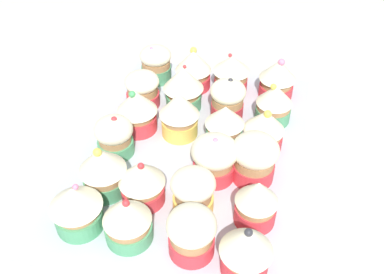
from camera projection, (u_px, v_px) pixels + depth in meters
The scene contains 25 objects.
ground_plane at pixel (192, 164), 67.59cm from camera, with size 180.00×180.00×3.00cm, color beige.
baking_tray at pixel (192, 155), 66.20cm from camera, with size 47.35×33.40×1.20cm.
cupcake_0 at pixel (156, 63), 78.44cm from camera, with size 5.69×5.69×6.87cm.
cupcake_1 at pixel (142, 89), 72.71cm from camera, with size 5.79×5.79×6.32cm.
cupcake_2 at pixel (137, 110), 67.38cm from camera, with size 6.44×6.44×7.72cm.
cupcake_3 at pixel (114, 136), 63.67cm from camera, with size 5.75×5.75×6.68cm.
cupcake_4 at pixel (103, 169), 57.38cm from camera, with size 6.40×6.40×8.07cm.
cupcake_5 at pixel (76, 207), 53.10cm from camera, with size 6.66×6.66×7.23cm.
cupcake_6 at pixel (193, 68), 76.30cm from camera, with size 6.44×6.44×7.81cm.
cupcake_7 at pixel (183, 87), 71.50cm from camera, with size 6.73×6.73×8.09cm.
cupcake_8 at pixel (179, 113), 66.23cm from camera, with size 6.22×6.22×7.91cm.
cupcake_9 at pixel (142, 181), 56.37cm from camera, with size 6.19×6.19×7.26cm.
cupcake_10 at pixel (127, 219), 51.84cm from camera, with size 6.00×6.00×7.27cm.
cupcake_11 at pixel (231, 73), 75.58cm from camera, with size 6.49×6.49×7.22cm.
cupcake_12 at pixel (228, 99), 69.89cm from camera, with size 5.77×5.77×7.24cm.
cupcake_13 at pixel (225, 124), 65.03cm from camera, with size 5.99×5.99×6.97cm.
cupcake_14 at pixel (214, 158), 59.67cm from camera, with size 6.61×6.61×7.18cm.
cupcake_15 at pixel (193, 191), 55.34cm from camera, with size 5.84×5.84×6.49cm.
cupcake_16 at pixel (192, 232), 50.30cm from camera, with size 5.94×5.94×7.12cm.
cupcake_17 at pixel (277, 78), 74.31cm from camera, with size 6.32×6.32×7.50cm.
cupcake_18 at pixel (274, 103), 69.33cm from camera, with size 5.82×5.82×7.16cm.
cupcake_19 at pixel (264, 129), 64.43cm from camera, with size 6.22×6.22×7.22cm.
cupcake_20 at pixel (255, 157), 59.24cm from camera, with size 6.55×6.55×7.53cm.
cupcake_21 at pixel (256, 202), 53.79cm from camera, with size 5.49×5.49×7.05cm.
cupcake_22 at pixel (246, 249), 48.05cm from camera, with size 6.17×6.17×8.07cm.
Camera 1 is at (46.44, 11.32, 46.48)cm, focal length 40.30 mm.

